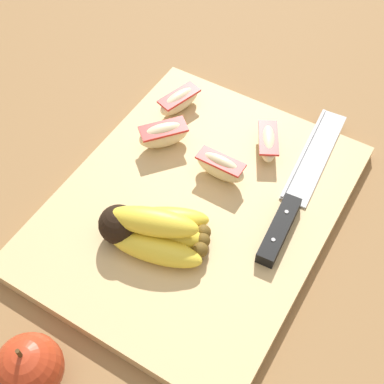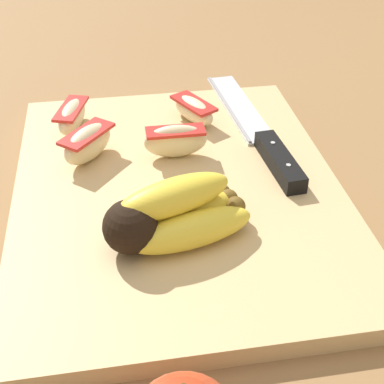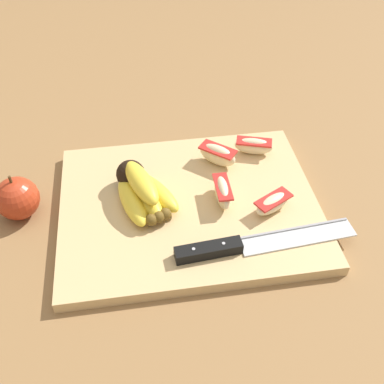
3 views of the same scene
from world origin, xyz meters
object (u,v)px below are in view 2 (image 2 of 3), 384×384
(apple_wedge_far, at_px, (176,140))
(apple_wedge_extra, at_px, (194,109))
(apple_wedge_near, at_px, (88,143))
(banana_bunch, at_px, (172,214))
(chefs_knife, at_px, (264,140))
(apple_wedge_middle, at_px, (72,116))

(apple_wedge_far, relative_size, apple_wedge_extra, 0.97)
(apple_wedge_near, xyz_separation_m, apple_wedge_extra, (-0.07, 0.13, -0.00))
(banana_bunch, height_order, apple_wedge_far, banana_bunch)
(apple_wedge_far, height_order, apple_wedge_extra, apple_wedge_far)
(apple_wedge_near, relative_size, apple_wedge_far, 1.02)
(chefs_knife, distance_m, apple_wedge_near, 0.20)
(apple_wedge_extra, bearing_deg, apple_wedge_near, -62.70)
(banana_bunch, distance_m, chefs_knife, 0.18)
(chefs_knife, height_order, apple_wedge_middle, apple_wedge_middle)
(apple_wedge_near, distance_m, apple_wedge_far, 0.10)
(apple_wedge_far, bearing_deg, apple_wedge_middle, -125.47)
(apple_wedge_middle, bearing_deg, banana_bunch, 23.67)
(banana_bunch, relative_size, apple_wedge_middle, 1.87)
(chefs_knife, xyz_separation_m, apple_wedge_near, (-0.00, -0.20, 0.01))
(banana_bunch, relative_size, apple_wedge_extra, 1.91)
(apple_wedge_middle, height_order, apple_wedge_extra, apple_wedge_middle)
(apple_wedge_near, relative_size, apple_wedge_middle, 0.97)
(banana_bunch, distance_m, apple_wedge_far, 0.13)
(chefs_knife, bearing_deg, apple_wedge_near, -91.05)
(banana_bunch, bearing_deg, apple_wedge_extra, 165.39)
(chefs_knife, xyz_separation_m, apple_wedge_extra, (-0.07, -0.07, 0.01))
(apple_wedge_middle, bearing_deg, apple_wedge_far, 54.53)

